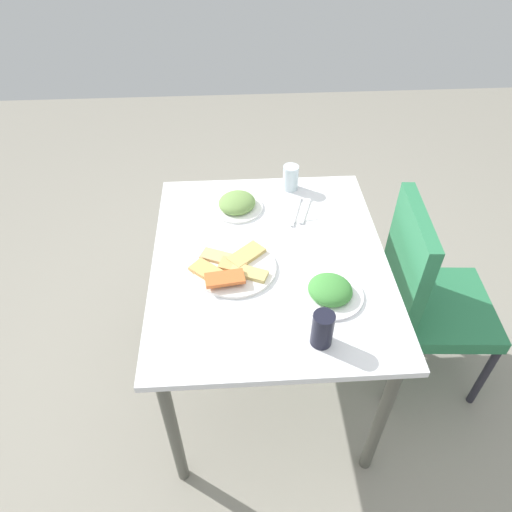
{
  "coord_description": "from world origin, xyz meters",
  "views": [
    {
      "loc": [
        1.23,
        -0.12,
        1.91
      ],
      "look_at": [
        0.02,
        -0.05,
        0.77
      ],
      "focal_mm": 33.2,
      "sensor_mm": 36.0,
      "label": 1
    }
  ],
  "objects_px": {
    "drinking_glass": "(291,178)",
    "spoon": "(305,211)",
    "pide_platter": "(233,267)",
    "fork": "(296,211)",
    "salad_plate_rice": "(330,291)",
    "salad_plate_greens": "(237,204)",
    "dining_table": "(269,275)",
    "paper_napkin": "(300,212)",
    "soda_can": "(322,329)",
    "dining_chair": "(425,292)"
  },
  "relations": [
    {
      "from": "pide_platter",
      "to": "salad_plate_greens",
      "type": "xyz_separation_m",
      "value": [
        -0.35,
        0.02,
        0.01
      ]
    },
    {
      "from": "drinking_glass",
      "to": "paper_napkin",
      "type": "height_order",
      "value": "drinking_glass"
    },
    {
      "from": "soda_can",
      "to": "drinking_glass",
      "type": "height_order",
      "value": "soda_can"
    },
    {
      "from": "paper_napkin",
      "to": "dining_table",
      "type": "bearing_deg",
      "value": -29.23
    },
    {
      "from": "dining_table",
      "to": "dining_chair",
      "type": "xyz_separation_m",
      "value": [
        -0.01,
        0.63,
        -0.15
      ]
    },
    {
      "from": "dining_chair",
      "to": "paper_napkin",
      "type": "bearing_deg",
      "value": -117.07
    },
    {
      "from": "dining_table",
      "to": "soda_can",
      "type": "xyz_separation_m",
      "value": [
        0.38,
        0.12,
        0.15
      ]
    },
    {
      "from": "fork",
      "to": "dining_chair",
      "type": "bearing_deg",
      "value": 80.55
    },
    {
      "from": "dining_table",
      "to": "pide_platter",
      "type": "height_order",
      "value": "pide_platter"
    },
    {
      "from": "soda_can",
      "to": "paper_napkin",
      "type": "distance_m",
      "value": 0.64
    },
    {
      "from": "fork",
      "to": "drinking_glass",
      "type": "bearing_deg",
      "value": -161.26
    },
    {
      "from": "dining_chair",
      "to": "salad_plate_rice",
      "type": "xyz_separation_m",
      "value": [
        0.2,
        -0.45,
        0.26
      ]
    },
    {
      "from": "dining_table",
      "to": "spoon",
      "type": "relative_size",
      "value": 6.11
    },
    {
      "from": "dining_table",
      "to": "pide_platter",
      "type": "distance_m",
      "value": 0.17
    },
    {
      "from": "pide_platter",
      "to": "fork",
      "type": "relative_size",
      "value": 1.59
    },
    {
      "from": "dining_table",
      "to": "dining_chair",
      "type": "relative_size",
      "value": 1.13
    },
    {
      "from": "salad_plate_greens",
      "to": "soda_can",
      "type": "bearing_deg",
      "value": 18.83
    },
    {
      "from": "fork",
      "to": "spoon",
      "type": "distance_m",
      "value": 0.04
    },
    {
      "from": "dining_chair",
      "to": "salad_plate_rice",
      "type": "height_order",
      "value": "dining_chair"
    },
    {
      "from": "soda_can",
      "to": "drinking_glass",
      "type": "relative_size",
      "value": 1.13
    },
    {
      "from": "paper_napkin",
      "to": "soda_can",
      "type": "bearing_deg",
      "value": -1.89
    },
    {
      "from": "dining_chair",
      "to": "paper_napkin",
      "type": "relative_size",
      "value": 7.59
    },
    {
      "from": "spoon",
      "to": "fork",
      "type": "bearing_deg",
      "value": -71.21
    },
    {
      "from": "soda_can",
      "to": "spoon",
      "type": "xyz_separation_m",
      "value": [
        -0.64,
        0.04,
        -0.06
      ]
    },
    {
      "from": "dining_table",
      "to": "salad_plate_greens",
      "type": "distance_m",
      "value": 0.34
    },
    {
      "from": "salad_plate_greens",
      "to": "spoon",
      "type": "bearing_deg",
      "value": 81.35
    },
    {
      "from": "dining_table",
      "to": "drinking_glass",
      "type": "relative_size",
      "value": 9.36
    },
    {
      "from": "pide_platter",
      "to": "fork",
      "type": "height_order",
      "value": "pide_platter"
    },
    {
      "from": "salad_plate_rice",
      "to": "spoon",
      "type": "distance_m",
      "value": 0.45
    },
    {
      "from": "paper_napkin",
      "to": "spoon",
      "type": "height_order",
      "value": "spoon"
    },
    {
      "from": "pide_platter",
      "to": "fork",
      "type": "distance_m",
      "value": 0.41
    },
    {
      "from": "soda_can",
      "to": "spoon",
      "type": "height_order",
      "value": "soda_can"
    },
    {
      "from": "drinking_glass",
      "to": "spoon",
      "type": "xyz_separation_m",
      "value": [
        0.17,
        0.04,
        -0.05
      ]
    },
    {
      "from": "dining_chair",
      "to": "dining_table",
      "type": "bearing_deg",
      "value": -89.01
    },
    {
      "from": "soda_can",
      "to": "salad_plate_greens",
      "type": "bearing_deg",
      "value": -161.17
    },
    {
      "from": "soda_can",
      "to": "dining_chair",
      "type": "bearing_deg",
      "value": 127.43
    },
    {
      "from": "dining_table",
      "to": "dining_chair",
      "type": "height_order",
      "value": "dining_chair"
    },
    {
      "from": "soda_can",
      "to": "spoon",
      "type": "bearing_deg",
      "value": 176.5
    },
    {
      "from": "salad_plate_greens",
      "to": "drinking_glass",
      "type": "bearing_deg",
      "value": 118.72
    },
    {
      "from": "salad_plate_greens",
      "to": "fork",
      "type": "height_order",
      "value": "salad_plate_greens"
    },
    {
      "from": "spoon",
      "to": "dining_chair",
      "type": "bearing_deg",
      "value": 80.84
    },
    {
      "from": "drinking_glass",
      "to": "salad_plate_greens",
      "type": "bearing_deg",
      "value": -61.28
    },
    {
      "from": "dining_chair",
      "to": "spoon",
      "type": "height_order",
      "value": "dining_chair"
    },
    {
      "from": "pide_platter",
      "to": "soda_can",
      "type": "bearing_deg",
      "value": 38.01
    },
    {
      "from": "pide_platter",
      "to": "spoon",
      "type": "relative_size",
      "value": 1.86
    },
    {
      "from": "soda_can",
      "to": "spoon",
      "type": "distance_m",
      "value": 0.64
    },
    {
      "from": "salad_plate_greens",
      "to": "fork",
      "type": "relative_size",
      "value": 1.08
    },
    {
      "from": "pide_platter",
      "to": "paper_napkin",
      "type": "relative_size",
      "value": 2.61
    },
    {
      "from": "dining_chair",
      "to": "pide_platter",
      "type": "bearing_deg",
      "value": -85.38
    },
    {
      "from": "salad_plate_greens",
      "to": "drinking_glass",
      "type": "height_order",
      "value": "drinking_glass"
    }
  ]
}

